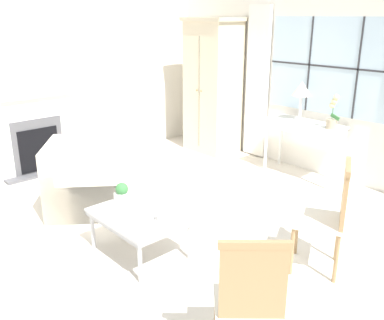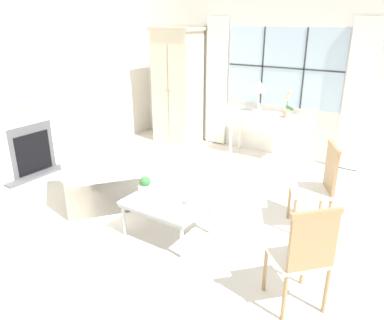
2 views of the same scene
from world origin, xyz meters
name	(u,v)px [view 1 (image 1 of 2)]	position (x,y,z in m)	size (l,w,h in m)	color
ground_plane	(164,243)	(0.00, 0.00, 0.00)	(14.00, 14.00, 0.00)	silver
wall_back_windowed	(333,80)	(0.00, 3.02, 1.39)	(7.20, 0.14, 2.80)	silver
wall_left	(67,73)	(-3.03, 0.60, 1.40)	(0.06, 7.20, 2.80)	silver
fireplace	(34,126)	(-2.91, -0.06, 0.71)	(0.34, 1.30, 2.16)	#515156
armoire	(213,86)	(-1.96, 2.64, 1.10)	(0.90, 0.67, 2.20)	beige
console_table	(304,129)	(-0.18, 2.72, 0.71)	(1.12, 0.44, 0.80)	white
table_lamp	(302,90)	(-0.31, 2.76, 1.24)	(0.27, 0.27, 0.56)	silver
potted_orchid	(332,116)	(0.26, 2.67, 0.97)	(0.18, 0.14, 0.46)	tan
armchair_upholstered	(87,187)	(-1.27, -0.16, 0.29)	(1.23, 1.25, 0.83)	beige
side_chair_wooden	(331,211)	(1.37, 0.81, 0.59)	(0.60, 0.60, 1.04)	white
accent_chair_wooden	(250,294)	(1.65, -0.62, 0.57)	(0.62, 0.62, 1.01)	white
coffee_table	(139,218)	(0.00, -0.29, 0.39)	(0.91, 0.67, 0.43)	#BCBCC1
potted_plant_small	(122,192)	(-0.35, -0.25, 0.53)	(0.13, 0.13, 0.20)	white
pillar_candle	(161,217)	(0.27, -0.23, 0.48)	(0.12, 0.12, 0.12)	silver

